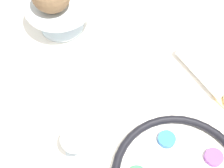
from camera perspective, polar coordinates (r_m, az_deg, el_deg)
wine_glass at (r=0.66m, az=-6.70°, el=-8.76°), size 0.07×0.07×0.15m
fruit_stand at (r=0.92m, az=-9.72°, el=13.86°), size 0.20×0.20×0.11m
napkin_roll at (r=0.87m, az=16.27°, el=2.50°), size 0.18×0.10×0.05m
spoon at (r=0.90m, az=18.79°, el=1.60°), size 0.15×0.02×0.01m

